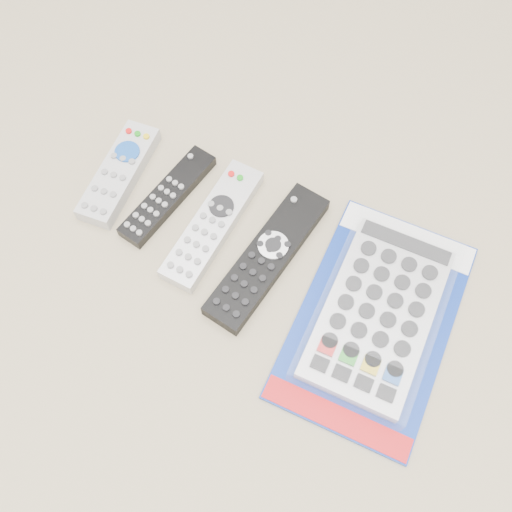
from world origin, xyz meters
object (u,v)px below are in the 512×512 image
at_px(remote_small_grey, 119,173).
at_px(remote_slim_black, 167,196).
at_px(remote_silver_dvd, 213,224).
at_px(jumbo_remote_packaged, 378,312).
at_px(remote_large_black, 267,256).

relative_size(remote_small_grey, remote_slim_black, 0.98).
bearing_deg(remote_small_grey, remote_slim_black, -6.60).
xyz_separation_m(remote_small_grey, remote_silver_dvd, (0.16, -0.02, -0.00)).
relative_size(remote_silver_dvd, jumbo_remote_packaged, 0.67).
bearing_deg(remote_slim_black, remote_silver_dvd, -0.18).
relative_size(remote_small_grey, remote_large_black, 0.74).
height_order(remote_small_grey, jumbo_remote_packaged, jumbo_remote_packaged).
height_order(remote_silver_dvd, jumbo_remote_packaged, jumbo_remote_packaged).
distance_m(remote_large_black, jumbo_remote_packaged, 0.16).
distance_m(remote_silver_dvd, remote_large_black, 0.09).
relative_size(remote_slim_black, jumbo_remote_packaged, 0.58).
xyz_separation_m(remote_slim_black, remote_large_black, (0.16, -0.03, 0.00)).
bearing_deg(remote_small_grey, jumbo_remote_packaged, -10.91).
relative_size(remote_silver_dvd, remote_large_black, 0.88).
height_order(remote_small_grey, remote_silver_dvd, remote_small_grey).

